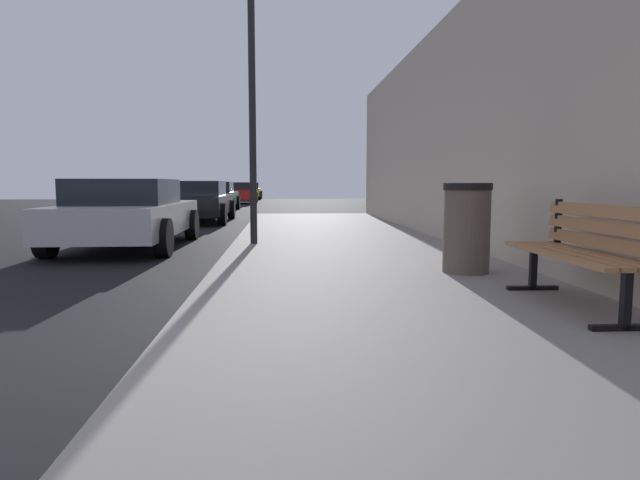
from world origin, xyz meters
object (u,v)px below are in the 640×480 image
Objects in this scene: trash_bin at (467,228)px; street_lamp at (252,60)px; car_red at (240,193)px; car_black at (197,201)px; bench at (584,247)px; car_yellow at (249,191)px; car_silver at (128,213)px; car_green at (213,196)px.

street_lamp reaches higher than trash_bin.
car_red is at bearing 94.78° from street_lamp.
car_black is at bearing 105.61° from street_lamp.
street_lamp reaches higher than bench.
street_lamp is 32.61m from car_yellow.
car_black is 1.06× the size of car_yellow.
bench is 29.69m from car_red.
trash_bin is 0.24× the size of car_red.
car_yellow is at bearing 89.61° from car_red.
street_lamp is (-2.64, 3.30, 2.59)m from trash_bin.
car_silver is at bearing -90.70° from car_yellow.
street_lamp is at bearing -80.38° from car_green.
car_yellow is (-4.60, 35.74, -0.03)m from trash_bin.
car_black and car_red have the same top height.
car_silver is at bearing -90.81° from car_red.
car_green is (-5.47, 19.66, -0.02)m from bench.
bench is at bearing -74.45° from car_green.
car_yellow is at bearing 89.30° from car_silver.
street_lamp is at bearing -18.03° from car_silver.
car_yellow reaches higher than trash_bin.
car_silver is (-2.35, 0.76, -2.62)m from street_lamp.
bench is 1.89m from trash_bin.
bench is 0.38× the size of street_lamp.
trash_bin is 11.90m from car_black.
car_red is at bearing -90.39° from car_yellow.
car_red is at bearing 100.86° from bench.
car_black is 1.03× the size of car_red.
car_silver is 31.68m from car_yellow.
car_black is at bearing 113.61° from trash_bin.
bench is at bearing -78.66° from trash_bin.
bench is at bearing -80.25° from car_red.
car_yellow is (0.39, 31.68, -0.00)m from car_silver.
car_silver is 1.00× the size of car_green.
trash_bin is 6.43m from car_silver.
car_yellow is (0.06, 8.33, -0.00)m from car_red.
car_green is at bearing 99.62° from street_lamp.
car_yellow is (-4.97, 37.59, -0.02)m from bench.
trash_bin is at bearing -66.39° from car_black.
bench is 1.66× the size of trash_bin.
street_lamp is at bearing -86.54° from car_yellow.
trash_bin is at bearing -82.67° from car_yellow.
trash_bin is at bearing -80.36° from car_red.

